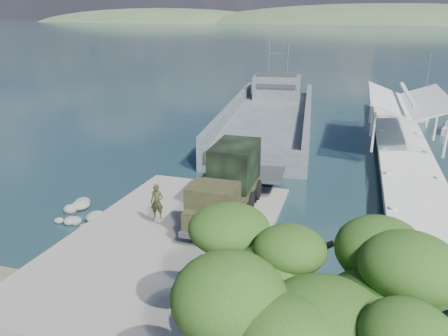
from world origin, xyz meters
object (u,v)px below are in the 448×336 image
pier (403,137)px  soldier (157,208)px  landing_craft (269,123)px  overhang_tree (304,286)px  sailboat_far (422,114)px  military_truck (228,183)px

pier → soldier: (-14.07, -18.93, -0.11)m
landing_craft → overhang_tree: size_ratio=4.82×
soldier → sailboat_far: (17.57, 35.24, -1.09)m
pier → overhang_tree: bearing=-99.8°
sailboat_far → overhang_tree: bearing=-90.3°
military_truck → soldier: 4.27m
military_truck → sailboat_far: size_ratio=1.10×
sailboat_far → overhang_tree: 46.50m
landing_craft → military_truck: 21.74m
landing_craft → soldier: (-1.48, -24.16, 0.68)m
landing_craft → soldier: landing_craft is taller
pier → landing_craft: (-12.59, 5.23, -0.80)m
military_truck → sailboat_far: bearing=66.1°
sailboat_far → soldier: bearing=-106.2°
soldier → sailboat_far: size_ratio=0.26×
military_truck → overhang_tree: overhang_tree is taller
pier → soldier: pier is taller
soldier → overhang_tree: overhang_tree is taller
landing_craft → sailboat_far: landing_craft is taller
pier → overhang_tree: (-5.06, -29.16, 3.48)m
pier → soldier: 23.58m
landing_craft → soldier: bearing=-99.1°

